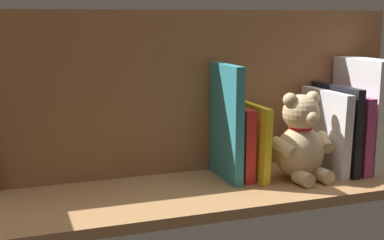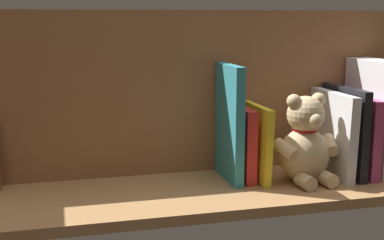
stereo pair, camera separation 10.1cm
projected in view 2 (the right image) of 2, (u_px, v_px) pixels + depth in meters
The scene contains 10 objects.
ground_plane at pixel (192, 193), 115.22cm from camera, with size 115.20×30.61×2.20cm, color #A87A4C.
shelf_back_panel at pixel (178, 93), 123.79cm from camera, with size 115.20×1.50×38.26cm, color #9C643D.
dictionary_thick_white at pixel (375, 116), 126.18cm from camera, with size 6.05×18.36×26.75cm, color white.
book_1 at pixel (355, 134), 125.46cm from camera, with size 2.32×19.09×18.43cm, color #B23F72.
book_2 at pixel (344, 130), 124.45cm from camera, with size 1.97×19.16×20.68cm, color black.
book_3 at pixel (332, 134), 123.78cm from camera, with size 2.24×19.23×19.55cm, color silver.
teddy_bear at pixel (305, 143), 118.19cm from camera, with size 16.21×13.70×20.09cm.
book_4 at pixel (256, 142), 120.79cm from camera, with size 1.66×16.50×17.07cm, color yellow.
book_5 at pixel (242, 143), 121.23cm from camera, with size 2.45×14.13×16.53cm, color red.
book_6 at pixel (229, 123), 119.05cm from camera, with size 2.09×15.11×26.31cm, color teal.
Camera 2 is at (27.42, 106.63, 36.42)cm, focal length 49.40 mm.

